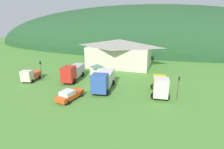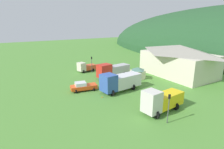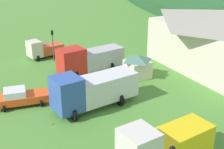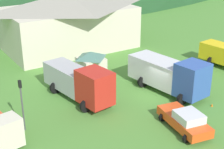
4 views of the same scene
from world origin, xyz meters
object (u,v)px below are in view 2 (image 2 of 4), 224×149
Objects in this scene: depot_building at (178,60)px; box_truck_blue at (120,81)px; crane_truck_red at (112,70)px; traffic_cone_near_pickup at (102,98)px; light_truck_cream at (86,67)px; flatbed_truck_yellow at (161,100)px; service_pickup_orange at (83,86)px; play_shed_cream at (138,73)px; traffic_light_east at (169,106)px; traffic_light_west at (92,63)px.

depot_building is 17.83m from box_truck_blue.
traffic_cone_near_pickup is at bearing 43.15° from crane_truck_red.
light_truck_cream is 8.68m from crane_truck_red.
flatbed_truck_yellow reaches higher than light_truck_cream.
crane_truck_red is 1.63× the size of service_pickup_orange.
play_shed_cream is 18.86m from traffic_light_east.
traffic_light_east is (16.79, -8.53, 1.04)m from play_shed_cream.
traffic_light_east reaches higher than box_truck_blue.
depot_building reaches higher than box_truck_blue.
traffic_light_east reaches higher than play_shed_cream.
light_truck_cream is at bearing -76.66° from crane_truck_red.
light_truck_cream is 1.27× the size of traffic_light_east.
crane_truck_red is 15.85× the size of traffic_cone_near_pickup.
box_truck_blue reaches higher than light_truck_cream.
depot_building is 22.45m from traffic_cone_near_pickup.
traffic_light_west is at bearing -96.44° from flatbed_truck_yellow.
depot_building reaches higher than traffic_light_west.
traffic_cone_near_pickup is at bearing 117.15° from service_pickup_orange.
flatbed_truck_yellow is at bearing 124.95° from service_pickup_orange.
depot_building is 6.34× the size of play_shed_cream.
box_truck_blue is (7.84, -3.08, 0.06)m from crane_truck_red.
light_truck_cream is 25.82m from flatbed_truck_yellow.
light_truck_cream is (-11.76, -7.53, -0.17)m from play_shed_cream.
play_shed_cream is 0.33× the size of crane_truck_red.
box_truck_blue is at bearing -84.31° from depot_building.
depot_building is at bearing 149.85° from crane_truck_red.
traffic_light_east is (2.74, -1.51, 0.68)m from flatbed_truck_yellow.
depot_building is 3.47× the size of light_truck_cream.
service_pickup_orange is at bearing -163.60° from traffic_light_east.
box_truck_blue is 15.87× the size of traffic_cone_near_pickup.
play_shed_cream is 13.05m from traffic_cone_near_pickup.
traffic_cone_near_pickup is (9.00, -7.38, -1.78)m from crane_truck_red.
service_pickup_orange is 5.03m from traffic_cone_near_pickup.
depot_building is 10.66m from play_shed_cream.
crane_truck_red is at bearing -129.47° from play_shed_cream.
box_truck_blue reaches higher than service_pickup_orange.
play_shed_cream is 0.53× the size of service_pickup_orange.
flatbed_truck_yellow reaches higher than service_pickup_orange.
light_truck_cream is 17.66m from traffic_cone_near_pickup.
play_shed_cream is 5.19× the size of traffic_cone_near_pickup.
play_shed_cream is 15.71m from flatbed_truck_yellow.
depot_building is 15.91m from crane_truck_red.
traffic_light_east is at bearing 78.30° from light_truck_cream.
box_truck_blue reaches higher than traffic_cone_near_pickup.
depot_building is 4.42× the size of traffic_light_east.
service_pickup_orange reaches higher than traffic_cone_near_pickup.
traffic_cone_near_pickup is at bearing 8.31° from box_truck_blue.
traffic_light_east is at bearing -26.95° from play_shed_cream.
flatbed_truck_yellow is at bearing 28.87° from traffic_cone_near_pickup.
play_shed_cream is at bearing 34.88° from traffic_light_west.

